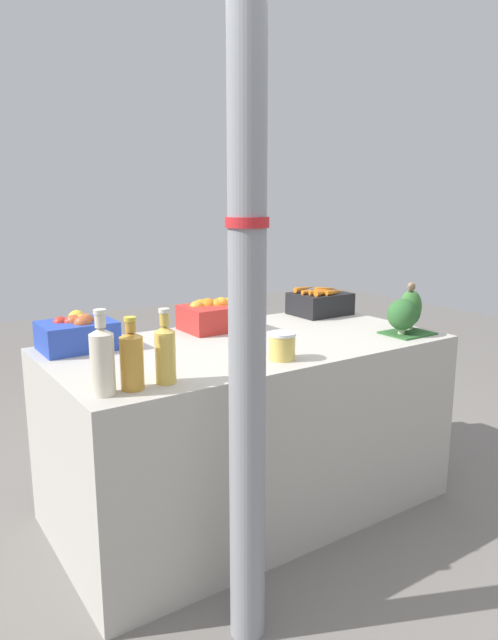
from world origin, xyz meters
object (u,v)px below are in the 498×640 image
juice_bottle_cloudy (102,359)px  juice_bottle_amber (132,359)px  apple_crate (77,332)px  carrot_crate (320,302)px  pickle_jar (282,346)px  support_pole (247,254)px  broccoli_pile (406,312)px  juice_bottle_golden (165,352)px  sparrow_bird (411,287)px  orange_crate (215,314)px

juice_bottle_cloudy → juice_bottle_amber: juice_bottle_cloudy is taller
apple_crate → carrot_crate: 1.34m
juice_bottle_amber → pickle_jar: juice_bottle_amber is taller
support_pole → broccoli_pile: support_pole is taller
juice_bottle_amber → pickle_jar: bearing=1.1°
carrot_crate → apple_crate: bearing=179.8°
juice_bottle_cloudy → juice_bottle_golden: size_ratio=1.08×
support_pole → apple_crate: 1.07m
juice_bottle_golden → sparrow_bird: juice_bottle_golden is taller
broccoli_pile → sparrow_bird: (-0.01, -0.03, 0.13)m
carrot_crate → sparrow_bird: bearing=-86.9°
apple_crate → juice_bottle_cloudy: juice_bottle_cloudy is taller
orange_crate → juice_bottle_cloudy: bearing=-141.5°
carrot_crate → juice_bottle_amber: (-1.35, -0.62, 0.04)m
broccoli_pile → pickle_jar: bearing=-177.0°
broccoli_pile → pickle_jar: broccoli_pile is taller
juice_bottle_golden → pickle_jar: juice_bottle_golden is taller
carrot_crate → juice_bottle_golden: 1.38m
apple_crate → juice_bottle_cloudy: 0.63m
orange_crate → carrot_crate: bearing=-0.7°
support_pole → carrot_crate: (1.13, 0.97, -0.40)m
carrot_crate → broccoli_pile: 0.57m
support_pole → juice_bottle_amber: bearing=122.8°
support_pole → sparrow_bird: size_ratio=21.57×
apple_crate → juice_bottle_cloudy: size_ratio=1.07×
carrot_crate → pickle_jar: (-0.72, -0.61, -0.01)m
orange_crate → support_pole: bearing=-115.4°
apple_crate → sparrow_bird: size_ratio=2.57×
orange_crate → carrot_crate: 0.67m
apple_crate → juice_bottle_amber: size_ratio=1.22×
support_pole → orange_crate: 1.15m
broccoli_pile → juice_bottle_cloudy: (-1.50, -0.05, 0.02)m
support_pole → apple_crate: bearing=102.4°
orange_crate → broccoli_pile: broccoli_pile is taller
support_pole → juice_bottle_cloudy: 0.59m
juice_bottle_amber → pickle_jar: size_ratio=2.25×
juice_bottle_golden → broccoli_pile: bearing=2.3°
orange_crate → juice_bottle_cloudy: size_ratio=1.07×
apple_crate → juice_bottle_amber: bearing=-91.1°
orange_crate → pickle_jar: size_ratio=2.74×
orange_crate → sparrow_bird: sparrow_bird is taller
carrot_crate → juice_bottle_cloudy: juice_bottle_cloudy is taller
orange_crate → carrot_crate: orange_crate is taller
juice_bottle_golden → pickle_jar: 0.51m
support_pole → apple_crate: (-0.21, 0.97, -0.39)m
juice_bottle_golden → pickle_jar: (0.51, 0.01, -0.05)m
apple_crate → carrot_crate: (1.34, -0.00, -0.00)m
sparrow_bird → juice_bottle_amber: bearing=-35.0°
support_pole → juice_bottle_amber: support_pole is taller
carrot_crate → sparrow_bird: 0.62m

